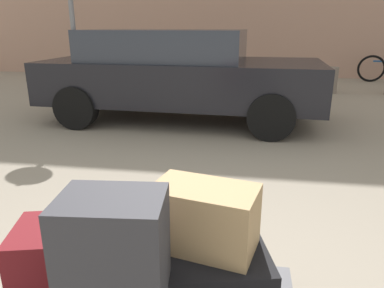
% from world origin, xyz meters
% --- Properties ---
extents(suitcase_black_front_left, '(0.61, 0.58, 0.26)m').
position_xyz_m(suitcase_black_front_left, '(0.22, 0.12, 0.47)').
color(suitcase_black_front_left, black).
rests_on(suitcase_black_front_left, luggage_cart).
extents(duffel_bag_maroon_front_right, '(0.59, 0.43, 0.33)m').
position_xyz_m(duffel_bag_maroon_front_right, '(-0.32, 0.08, 0.50)').
color(duffel_bag_maroon_front_right, maroon).
rests_on(duffel_bag_maroon_front_right, luggage_cart).
extents(suitcase_charcoal_stacked_top, '(0.37, 0.29, 0.62)m').
position_xyz_m(suitcase_charcoal_stacked_top, '(-0.04, -0.20, 0.65)').
color(suitcase_charcoal_stacked_top, '#2D2D33').
rests_on(suitcase_charcoal_stacked_top, luggage_cart).
extents(duffel_bag_tan_topmost_pile, '(0.46, 0.33, 0.27)m').
position_xyz_m(duffel_bag_tan_topmost_pile, '(0.22, 0.12, 0.73)').
color(duffel_bag_tan_topmost_pile, '#9E7F56').
rests_on(duffel_bag_tan_topmost_pile, suitcase_black_front_left).
extents(parked_car, '(4.38, 2.09, 1.42)m').
position_xyz_m(parked_car, '(-0.75, 4.55, 0.76)').
color(parked_car, black).
rests_on(parked_car, ground_plane).
extents(bollard_kerb_near, '(0.26, 0.26, 0.59)m').
position_xyz_m(bollard_kerb_near, '(2.24, 7.51, 0.29)').
color(bollard_kerb_near, '#72665B').
rests_on(bollard_kerb_near, ground_plane).
extents(no_parking_sign, '(0.50, 0.07, 2.43)m').
position_xyz_m(no_parking_sign, '(-2.15, 3.93, 1.50)').
color(no_parking_sign, slate).
rests_on(no_parking_sign, ground_plane).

